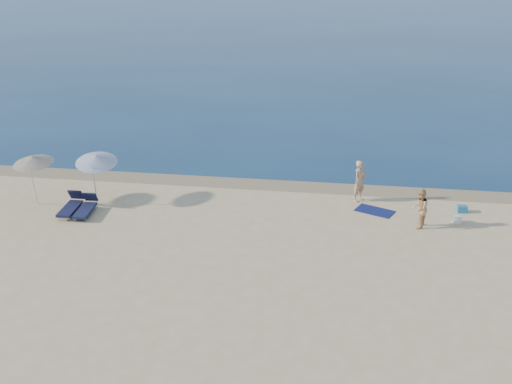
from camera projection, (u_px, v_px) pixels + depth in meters
sea at (337, 0)px, 104.03m from camera, size 240.00×160.00×0.01m
wet_sand_strip at (289, 185)px, 30.47m from camera, size 240.00×1.60×0.00m
person_left at (360, 181)px, 28.43m from camera, size 0.78×0.82×1.89m
person_right at (420, 209)px, 25.94m from camera, size 0.81×0.94×1.67m
beach_towel at (375, 211)px, 27.73m from camera, size 1.82×1.46×0.03m
white_bag at (458, 220)px, 26.59m from camera, size 0.36×0.32×0.28m
blue_cooler at (462, 209)px, 27.59m from camera, size 0.43×0.32×0.29m
umbrella_near at (96, 159)px, 27.90m from camera, size 2.26×2.27×2.40m
umbrella_far at (33, 160)px, 27.77m from camera, size 2.14×2.16×2.35m
lounger_left at (86, 208)px, 27.37m from camera, size 0.67×1.78×0.77m
lounger_right at (71, 206)px, 27.50m from camera, size 0.67×1.87×0.82m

